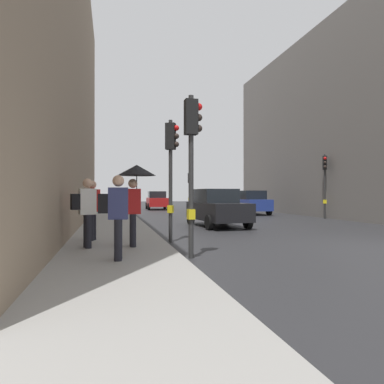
{
  "coord_description": "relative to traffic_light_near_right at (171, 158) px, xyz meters",
  "views": [
    {
      "loc": [
        -7.37,
        -8.37,
        1.55
      ],
      "look_at": [
        -2.71,
        11.31,
        1.63
      ],
      "focal_mm": 32.63,
      "sensor_mm": 36.0,
      "label": 1
    }
  ],
  "objects": [
    {
      "name": "pedestrian_with_black_backpack",
      "position": [
        -2.51,
        -1.71,
        -1.52
      ],
      "size": [
        0.65,
        0.42,
        1.77
      ],
      "color": "black",
      "rests_on": "sidewalk_kerb"
    },
    {
      "name": "car_blue_van",
      "position": [
        8.24,
        13.22,
        -1.8
      ],
      "size": [
        2.04,
        4.21,
        1.76
      ],
      "color": "navy",
      "rests_on": "ground"
    },
    {
      "name": "car_white_compact",
      "position": [
        8.37,
        20.19,
        -1.8
      ],
      "size": [
        2.2,
        4.29,
        1.76
      ],
      "color": "silver",
      "rests_on": "ground"
    },
    {
      "name": "traffic_light_mid_street",
      "position": [
        10.93,
        7.93,
        0.04
      ],
      "size": [
        0.35,
        0.45,
        3.95
      ],
      "color": "#2D2D2D",
      "rests_on": "ground"
    },
    {
      "name": "pedestrian_with_grey_backpack",
      "position": [
        -1.78,
        -3.54,
        -1.52
      ],
      "size": [
        0.62,
        0.36,
        1.77
      ],
      "color": "black",
      "rests_on": "sidewalk_kerb"
    },
    {
      "name": "traffic_light_near_right",
      "position": [
        0.0,
        0.0,
        0.0
      ],
      "size": [
        0.45,
        0.35,
        3.89
      ],
      "color": "#2D2D2D",
      "rests_on": "ground"
    },
    {
      "name": "ground_plane",
      "position": [
        5.46,
        -2.59,
        -2.68
      ],
      "size": [
        120.0,
        120.0,
        0.0
      ],
      "primitive_type": "plane",
      "color": "#28282B"
    },
    {
      "name": "traffic_light_far_median",
      "position": [
        4.92,
        18.83,
        -0.32
      ],
      "size": [
        0.25,
        0.43,
        3.42
      ],
      "color": "#2D2D2D",
      "rests_on": "ground"
    },
    {
      "name": "sidewalk_kerb",
      "position": [
        -1.71,
        3.41,
        -2.6
      ],
      "size": [
        2.78,
        40.0,
        0.16
      ],
      "primitive_type": "cube",
      "color": "gray",
      "rests_on": "ground"
    },
    {
      "name": "pedestrian_with_umbrella",
      "position": [
        -1.25,
        -1.73,
        -0.84
      ],
      "size": [
        1.0,
        1.0,
        2.14
      ],
      "color": "black",
      "rests_on": "sidewalk_kerb"
    },
    {
      "name": "car_red_sedan",
      "position": [
        2.57,
        22.7,
        -1.8
      ],
      "size": [
        2.13,
        4.26,
        1.76
      ],
      "color": "red",
      "rests_on": "ground"
    },
    {
      "name": "car_dark_suv",
      "position": [
        2.99,
        4.68,
        -1.8
      ],
      "size": [
        2.25,
        4.31,
        1.76
      ],
      "color": "black",
      "rests_on": "ground"
    },
    {
      "name": "traffic_light_near_left",
      "position": [
        0.0,
        -2.86,
        0.0
      ],
      "size": [
        0.44,
        0.25,
        3.89
      ],
      "color": "#2D2D2D",
      "rests_on": "ground"
    },
    {
      "name": "pedestrian_in_red_jacket",
      "position": [
        -2.41,
        -0.23,
        -1.55
      ],
      "size": [
        0.46,
        0.37,
        1.77
      ],
      "color": "black",
      "rests_on": "sidewalk_kerb"
    }
  ]
}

